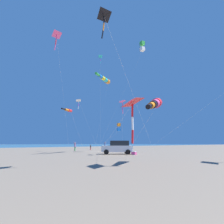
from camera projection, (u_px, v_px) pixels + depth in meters
ground_plane at (106, 151)px, 35.62m from camera, size 600.00×600.00×0.00m
parked_car at (117, 147)px, 25.71m from camera, size 4.34×4.35×1.85m
cooler_box at (134, 153)px, 24.40m from camera, size 0.62×0.42×0.42m
person_adult_flyer at (105, 145)px, 41.94m from camera, size 0.63×0.52×1.90m
person_child_green_jacket at (125, 148)px, 28.32m from camera, size 0.52×0.53×1.48m
person_child_grey_jacket at (91, 147)px, 42.22m from camera, size 0.40×0.33×1.22m
person_bystander_far at (75, 146)px, 36.99m from camera, size 0.58×0.64×1.79m
kite_windsock_white_trailing at (104, 79)px, 32.45m from camera, size 11.10×9.54×13.48m
kite_delta_small_distant at (100, 57)px, 38.52m from camera, size 6.99×7.03×19.74m
kite_delta_purple_drifting at (56, 35)px, 32.87m from camera, size 4.69×7.20×21.22m
kite_box_rainbow_low_near at (142, 46)px, 36.23m from camera, size 13.62×0.99×21.39m
kite_delta_blue_topmost at (132, 103)px, 12.71m from camera, size 12.04×7.91×4.72m
kite_delta_orange_high_right at (78, 101)px, 31.75m from camera, size 5.87×10.28×9.04m
kite_delta_red_high_left at (122, 102)px, 24.98m from camera, size 2.27×2.41×7.35m
kite_windsock_striped_overhead at (155, 104)px, 14.79m from camera, size 9.83×9.57×5.36m
kite_box_green_low_center at (119, 127)px, 36.11m from camera, size 9.29×2.28×5.40m
kite_windsock_magenta_far_left at (68, 110)px, 28.07m from camera, size 9.33×11.38×6.82m
kite_delta_long_streamer_left at (104, 16)px, 12.95m from camera, size 4.81×13.98×10.63m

